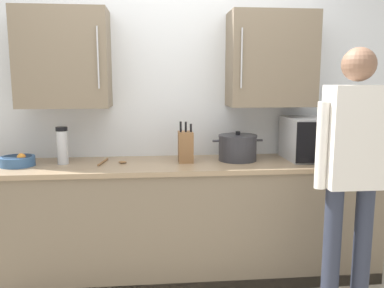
{
  "coord_description": "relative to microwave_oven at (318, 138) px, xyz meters",
  "views": [
    {
      "loc": [
        -0.13,
        -2.17,
        1.53
      ],
      "look_at": [
        0.15,
        0.72,
        1.07
      ],
      "focal_mm": 37.04,
      "sensor_mm": 36.0,
      "label": 1
    }
  ],
  "objects": [
    {
      "name": "stock_pot",
      "position": [
        -0.64,
        0.01,
        -0.07
      ],
      "size": [
        0.39,
        0.3,
        0.23
      ],
      "color": "#2D2D33",
      "rests_on": "counter_unit"
    },
    {
      "name": "knife_block",
      "position": [
        -1.05,
        -0.01,
        -0.05
      ],
      "size": [
        0.11,
        0.15,
        0.31
      ],
      "color": "brown",
      "rests_on": "counter_unit"
    },
    {
      "name": "microwave_oven",
      "position": [
        0.0,
        0.0,
        0.0
      ],
      "size": [
        0.55,
        0.46,
        0.33
      ],
      "color": "#B7BABF",
      "rests_on": "counter_unit"
    },
    {
      "name": "wooden_spoon",
      "position": [
        -1.6,
        -0.0,
        -0.16
      ],
      "size": [
        0.21,
        0.24,
        0.02
      ],
      "color": "brown",
      "rests_on": "counter_unit"
    },
    {
      "name": "back_wall_tiled",
      "position": [
        -1.16,
        0.27,
        0.39
      ],
      "size": [
        3.97,
        0.44,
        2.83
      ],
      "color": "silver",
      "rests_on": "ground_plane"
    },
    {
      "name": "counter_unit",
      "position": [
        -1.16,
        -0.04,
        -0.63
      ],
      "size": [
        3.2,
        0.62,
        0.92
      ],
      "color": "#756651",
      "rests_on": "ground_plane"
    },
    {
      "name": "person_figure",
      "position": [
        -0.09,
        -0.71,
        -0.05
      ],
      "size": [
        0.44,
        0.53,
        1.72
      ],
      "color": "#282D3D",
      "rests_on": "ground_plane"
    },
    {
      "name": "thermos_flask",
      "position": [
        -1.96,
        0.0,
        -0.02
      ],
      "size": [
        0.09,
        0.09,
        0.28
      ],
      "color": "#B7BABF",
      "rests_on": "counter_unit"
    },
    {
      "name": "fruit_bowl",
      "position": [
        -2.28,
        -0.04,
        -0.12
      ],
      "size": [
        0.25,
        0.25,
        0.1
      ],
      "color": "#335684",
      "rests_on": "counter_unit"
    }
  ]
}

